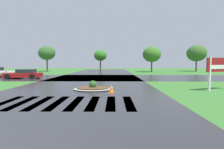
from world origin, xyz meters
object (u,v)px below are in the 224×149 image
car_white_sedan (24,74)px  traffic_cone (111,89)px  drainage_pipe_stack (11,74)px  estate_billboard (221,67)px  median_island (93,88)px

car_white_sedan → traffic_cone: bearing=133.9°
car_white_sedan → drainage_pipe_stack: car_white_sedan is taller
estate_billboard → traffic_cone: size_ratio=4.64×
traffic_cone → estate_billboard: bearing=7.8°
traffic_cone → median_island: bearing=137.5°
estate_billboard → traffic_cone: 8.15m
median_island → car_white_sedan: car_white_sedan is taller
estate_billboard → traffic_cone: estate_billboard is taller
drainage_pipe_stack → traffic_cone: drainage_pipe_stack is taller
median_island → traffic_cone: size_ratio=5.11×
estate_billboard → median_island: estate_billboard is taller
median_island → car_white_sedan: 13.46m
drainage_pipe_stack → traffic_cone: 18.22m
estate_billboard → car_white_sedan: (-19.19, 9.35, -1.15)m
median_island → car_white_sedan: (-9.85, 9.17, 0.43)m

